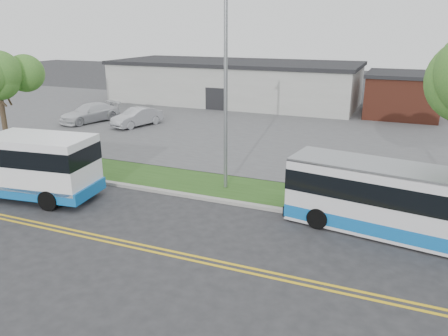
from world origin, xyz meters
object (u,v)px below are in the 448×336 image
at_px(parked_car_a, 137,117).
at_px(streetlight_near, 225,83).
at_px(shuttle_bus, 27,164).
at_px(parked_car_b, 90,113).
at_px(transit_bus, 417,205).
at_px(pedestrian, 27,151).

bearing_deg(parked_car_a, streetlight_near, -24.50).
bearing_deg(shuttle_bus, parked_car_b, 112.67).
height_order(streetlight_near, parked_car_b, streetlight_near).
relative_size(transit_bus, parked_car_a, 2.28).
height_order(parked_car_a, parked_car_b, parked_car_b).
relative_size(streetlight_near, pedestrian, 5.89).
distance_m(transit_bus, parked_car_b, 28.02).
bearing_deg(streetlight_near, pedestrian, -176.05).
height_order(pedestrian, parked_car_a, pedestrian).
bearing_deg(pedestrian, shuttle_bus, 119.10).
relative_size(transit_bus, pedestrian, 6.23).
distance_m(pedestrian, parked_car_b, 11.94).
bearing_deg(parked_car_a, parked_car_b, -161.76).
xyz_separation_m(streetlight_near, parked_car_a, (-11.93, 10.37, -4.41)).
bearing_deg(parked_car_b, parked_car_a, 19.46).
relative_size(shuttle_bus, transit_bus, 0.80).
bearing_deg(transit_bus, parked_car_b, 162.52).
bearing_deg(streetlight_near, transit_bus, -13.80).
bearing_deg(streetlight_near, parked_car_a, 139.01).
distance_m(pedestrian, parked_car_a, 11.20).
bearing_deg(parked_car_b, shuttle_bus, -42.65).
xyz_separation_m(shuttle_bus, parked_car_a, (-3.78, 14.80, -0.78)).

